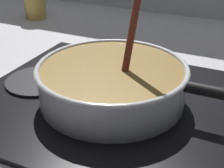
{
  "coord_description": "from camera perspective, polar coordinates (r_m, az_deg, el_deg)",
  "views": [
    {
      "loc": [
        0.38,
        -0.46,
        0.36
      ],
      "look_at": [
        0.13,
        0.08,
        0.05
      ],
      "focal_mm": 52.92,
      "sensor_mm": 36.0,
      "label": 1
    }
  ],
  "objects": [
    {
      "name": "ground",
      "position": [
        0.71,
        -12.07,
        -5.49
      ],
      "size": [
        2.4,
        1.6,
        0.04
      ],
      "primitive_type": "cube",
      "color": "#B7B7BC"
    },
    {
      "name": "hob_plate",
      "position": [
        0.69,
        -0.0,
        -3.12
      ],
      "size": [
        0.56,
        0.48,
        0.01
      ],
      "primitive_type": "cube",
      "color": "black",
      "rests_on": "ground"
    },
    {
      "name": "burner_ring",
      "position": [
        0.68,
        -0.0,
        -2.41
      ],
      "size": [
        0.2,
        0.2,
        0.01
      ],
      "primitive_type": "torus",
      "color": "#592D0C",
      "rests_on": "hob_plate"
    },
    {
      "name": "spare_burner",
      "position": [
        0.77,
        -12.59,
        0.55
      ],
      "size": [
        0.15,
        0.15,
        0.01
      ],
      "primitive_type": "cylinder",
      "color": "#262628",
      "rests_on": "hob_plate"
    },
    {
      "name": "cooking_pan",
      "position": [
        0.67,
        0.15,
        0.39
      ],
      "size": [
        0.47,
        0.31,
        0.33
      ],
      "color": "silver",
      "rests_on": "hob_plate"
    },
    {
      "name": "condiment_jar",
      "position": [
        1.28,
        -13.26,
        13.86
      ],
      "size": [
        0.08,
        0.08,
        0.13
      ],
      "color": "gold",
      "rests_on": "ground"
    }
  ]
}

